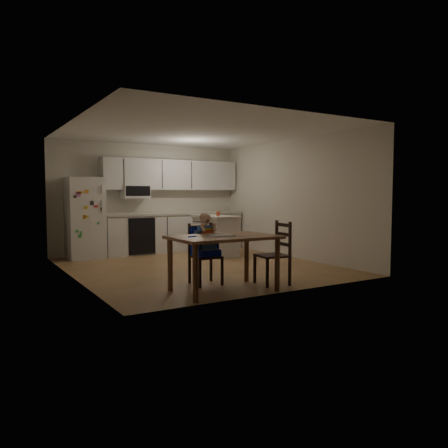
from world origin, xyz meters
name	(u,v)px	position (x,y,z in m)	size (l,w,h in m)	color
room	(187,199)	(0.00, 0.48, 1.25)	(4.52, 5.01, 2.51)	olive
refrigerator	(85,218)	(-1.55, 2.15, 0.85)	(0.72, 0.70, 1.70)	silver
kitchen_run	(173,214)	(0.50, 2.24, 0.88)	(3.37, 0.62, 2.15)	silver
kitchen_island	(215,235)	(1.04, 1.16, 0.44)	(0.62, 1.19, 0.88)	silver
red_cup	(218,214)	(1.02, 1.01, 0.93)	(0.08, 0.08, 0.10)	#B54022
dining_table	(224,243)	(-0.65, -2.00, 0.67)	(1.45, 0.93, 0.78)	brown
napkin	(221,235)	(-0.70, -2.00, 0.78)	(0.32, 0.28, 0.01)	#ABABB0
toddler_spoon	(192,236)	(-1.12, -1.94, 0.79)	(0.02, 0.02, 0.12)	#0A1DC1
chair_booster	(204,241)	(-0.65, -1.43, 0.65)	(0.42, 0.42, 1.07)	black
chair_side	(278,249)	(0.30, -2.00, 0.54)	(0.47, 0.47, 0.95)	black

